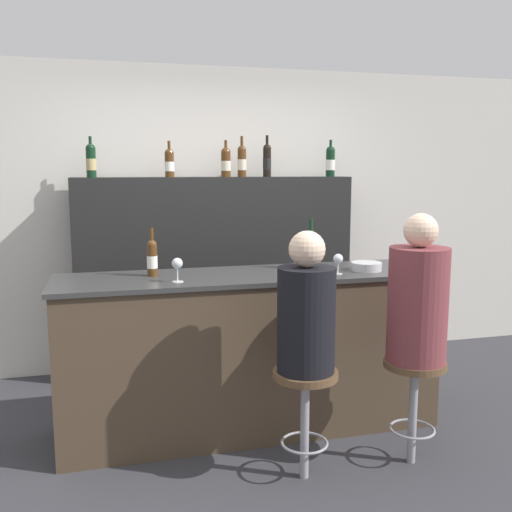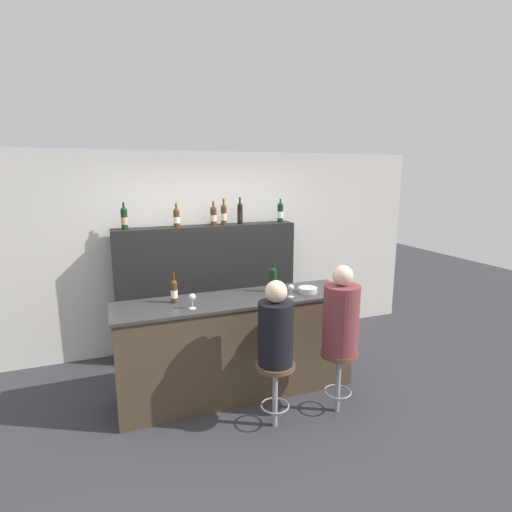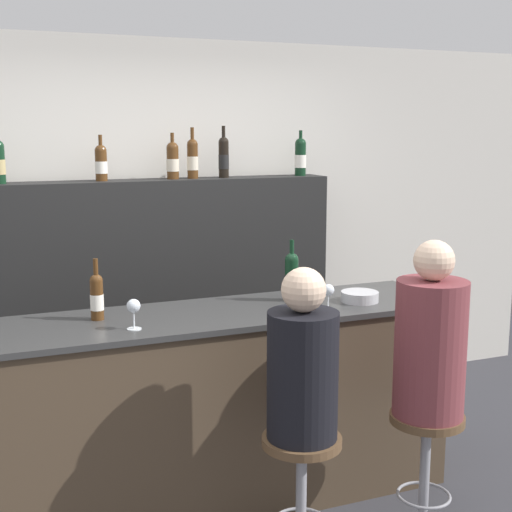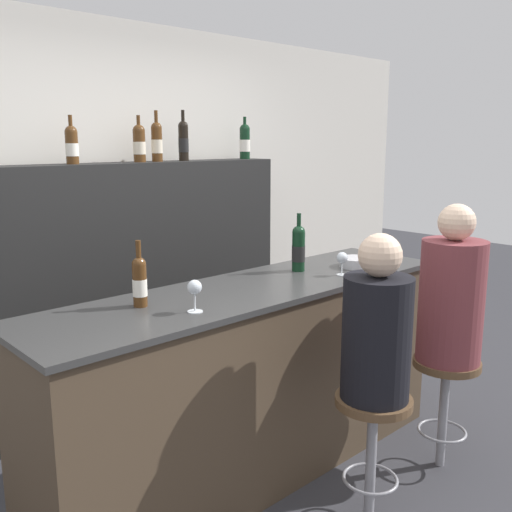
{
  "view_description": "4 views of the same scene",
  "coord_description": "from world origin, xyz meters",
  "px_view_note": "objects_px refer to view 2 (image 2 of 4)",
  "views": [
    {
      "loc": [
        -0.89,
        -3.23,
        1.73
      ],
      "look_at": [
        0.02,
        0.23,
        1.18
      ],
      "focal_mm": 40.0,
      "sensor_mm": 36.0,
      "label": 1
    },
    {
      "loc": [
        -1.22,
        -3.44,
        2.32
      ],
      "look_at": [
        0.19,
        0.24,
        1.5
      ],
      "focal_mm": 28.0,
      "sensor_mm": 36.0,
      "label": 2
    },
    {
      "loc": [
        -1.19,
        -3.09,
        2.0
      ],
      "look_at": [
        0.22,
        0.36,
        1.33
      ],
      "focal_mm": 50.0,
      "sensor_mm": 36.0,
      "label": 3
    },
    {
      "loc": [
        -1.96,
        -1.82,
        1.81
      ],
      "look_at": [
        -0.05,
        0.22,
        1.24
      ],
      "focal_mm": 40.0,
      "sensor_mm": 36.0,
      "label": 4
    }
  ],
  "objects_px": {
    "wine_bottle_counter_1": "(273,279)",
    "wine_bottle_backbar_5": "(280,212)",
    "bar_stool_right": "(339,365)",
    "wine_bottle_backbar_0": "(124,218)",
    "bar_stool_left": "(275,377)",
    "guest_seated_left": "(276,329)",
    "guest_seated_right": "(341,316)",
    "wine_glass_1": "(291,288)",
    "metal_bowl": "(308,290)",
    "wine_bottle_backbar_1": "(177,217)",
    "wine_glass_0": "(192,298)",
    "wine_bottle_backbar_4": "(240,213)",
    "wine_bottle_counter_0": "(174,291)",
    "wine_bottle_backbar_3": "(224,214)",
    "wine_bottle_backbar_2": "(213,216)"
  },
  "relations": [
    {
      "from": "wine_glass_0",
      "to": "bar_stool_left",
      "type": "height_order",
      "value": "wine_glass_0"
    },
    {
      "from": "wine_glass_1",
      "to": "bar_stool_right",
      "type": "height_order",
      "value": "wine_glass_1"
    },
    {
      "from": "wine_bottle_backbar_4",
      "to": "bar_stool_left",
      "type": "xyz_separation_m",
      "value": [
        -0.31,
        -1.89,
        -1.32
      ]
    },
    {
      "from": "wine_bottle_counter_0",
      "to": "guest_seated_left",
      "type": "height_order",
      "value": "guest_seated_left"
    },
    {
      "from": "wine_bottle_backbar_2",
      "to": "wine_bottle_backbar_3",
      "type": "xyz_separation_m",
      "value": [
        0.14,
        -0.0,
        0.01
      ]
    },
    {
      "from": "wine_bottle_backbar_4",
      "to": "guest_seated_right",
      "type": "bearing_deg",
      "value": -79.13
    },
    {
      "from": "bar_stool_right",
      "to": "wine_bottle_backbar_0",
      "type": "bearing_deg",
      "value": 133.68
    },
    {
      "from": "guest_seated_left",
      "to": "guest_seated_right",
      "type": "relative_size",
      "value": 0.91
    },
    {
      "from": "wine_bottle_counter_1",
      "to": "wine_bottle_backbar_5",
      "type": "height_order",
      "value": "wine_bottle_backbar_5"
    },
    {
      "from": "wine_bottle_backbar_0",
      "to": "wine_bottle_backbar_5",
      "type": "distance_m",
      "value": 2.02
    },
    {
      "from": "wine_bottle_counter_1",
      "to": "wine_bottle_backbar_5",
      "type": "xyz_separation_m",
      "value": [
        0.58,
        1.12,
        0.6
      ]
    },
    {
      "from": "guest_seated_right",
      "to": "wine_bottle_backbar_0",
      "type": "bearing_deg",
      "value": 133.68
    },
    {
      "from": "wine_bottle_counter_0",
      "to": "bar_stool_left",
      "type": "relative_size",
      "value": 0.49
    },
    {
      "from": "wine_bottle_counter_1",
      "to": "wine_bottle_backbar_1",
      "type": "bearing_deg",
      "value": 126.31
    },
    {
      "from": "wine_glass_0",
      "to": "wine_bottle_backbar_5",
      "type": "bearing_deg",
      "value": 41.83
    },
    {
      "from": "metal_bowl",
      "to": "guest_seated_right",
      "type": "height_order",
      "value": "guest_seated_right"
    },
    {
      "from": "wine_glass_1",
      "to": "guest_seated_right",
      "type": "height_order",
      "value": "guest_seated_right"
    },
    {
      "from": "wine_bottle_backbar_4",
      "to": "bar_stool_right",
      "type": "bearing_deg",
      "value": -79.13
    },
    {
      "from": "wine_glass_0",
      "to": "guest_seated_right",
      "type": "relative_size",
      "value": 0.17
    },
    {
      "from": "wine_bottle_backbar_0",
      "to": "bar_stool_left",
      "type": "height_order",
      "value": "wine_bottle_backbar_0"
    },
    {
      "from": "wine_glass_0",
      "to": "guest_seated_left",
      "type": "xyz_separation_m",
      "value": [
        0.63,
        -0.53,
        -0.2
      ]
    },
    {
      "from": "wine_bottle_backbar_2",
      "to": "wine_bottle_backbar_4",
      "type": "height_order",
      "value": "wine_bottle_backbar_4"
    },
    {
      "from": "wine_bottle_counter_0",
      "to": "wine_bottle_backbar_4",
      "type": "bearing_deg",
      "value": 46.2
    },
    {
      "from": "wine_bottle_backbar_5",
      "to": "guest_seated_left",
      "type": "bearing_deg",
      "value": -115.18
    },
    {
      "from": "wine_bottle_backbar_5",
      "to": "bar_stool_right",
      "type": "xyz_separation_m",
      "value": [
        -0.21,
        -1.89,
        -1.31
      ]
    },
    {
      "from": "wine_bottle_counter_0",
      "to": "wine_glass_0",
      "type": "height_order",
      "value": "wine_bottle_counter_0"
    },
    {
      "from": "wine_bottle_backbar_5",
      "to": "guest_seated_left",
      "type": "height_order",
      "value": "wine_bottle_backbar_5"
    },
    {
      "from": "wine_bottle_backbar_0",
      "to": "wine_bottle_backbar_2",
      "type": "height_order",
      "value": "wine_bottle_backbar_0"
    },
    {
      "from": "wine_bottle_backbar_1",
      "to": "wine_glass_0",
      "type": "distance_m",
      "value": 1.5
    },
    {
      "from": "wine_bottle_backbar_0",
      "to": "bar_stool_left",
      "type": "bearing_deg",
      "value": -59.11
    },
    {
      "from": "wine_bottle_counter_1",
      "to": "metal_bowl",
      "type": "distance_m",
      "value": 0.39
    },
    {
      "from": "wine_bottle_backbar_1",
      "to": "wine_bottle_backbar_4",
      "type": "relative_size",
      "value": 0.84
    },
    {
      "from": "wine_bottle_backbar_3",
      "to": "wine_bottle_backbar_5",
      "type": "height_order",
      "value": "wine_bottle_backbar_3"
    },
    {
      "from": "wine_glass_0",
      "to": "wine_bottle_backbar_0",
      "type": "bearing_deg",
      "value": 110.24
    },
    {
      "from": "wine_bottle_counter_1",
      "to": "bar_stool_right",
      "type": "bearing_deg",
      "value": -64.44
    },
    {
      "from": "wine_bottle_counter_0",
      "to": "bar_stool_right",
      "type": "height_order",
      "value": "wine_bottle_counter_0"
    },
    {
      "from": "wine_bottle_backbar_5",
      "to": "wine_bottle_backbar_0",
      "type": "bearing_deg",
      "value": -180.0
    },
    {
      "from": "wine_glass_0",
      "to": "guest_seated_left",
      "type": "relative_size",
      "value": 0.19
    },
    {
      "from": "wine_bottle_backbar_3",
      "to": "guest_seated_right",
      "type": "bearing_deg",
      "value": -72.85
    },
    {
      "from": "wine_bottle_backbar_1",
      "to": "wine_glass_0",
      "type": "bearing_deg",
      "value": -94.77
    },
    {
      "from": "wine_bottle_backbar_5",
      "to": "bar_stool_left",
      "type": "height_order",
      "value": "wine_bottle_backbar_5"
    },
    {
      "from": "wine_bottle_backbar_1",
      "to": "wine_glass_1",
      "type": "relative_size",
      "value": 2.2
    },
    {
      "from": "wine_bottle_counter_1",
      "to": "guest_seated_right",
      "type": "bearing_deg",
      "value": -64.44
    },
    {
      "from": "wine_glass_1",
      "to": "metal_bowl",
      "type": "xyz_separation_m",
      "value": [
        0.24,
        0.08,
        -0.07
      ]
    },
    {
      "from": "wine_glass_0",
      "to": "bar_stool_left",
      "type": "bearing_deg",
      "value": -40.14
    },
    {
      "from": "wine_bottle_backbar_3",
      "to": "wine_glass_1",
      "type": "distance_m",
      "value": 1.54
    },
    {
      "from": "wine_bottle_counter_1",
      "to": "metal_bowl",
      "type": "bearing_deg",
      "value": -26.25
    },
    {
      "from": "wine_glass_1",
      "to": "guest_seated_right",
      "type": "xyz_separation_m",
      "value": [
        0.27,
        -0.53,
        -0.15
      ]
    },
    {
      "from": "wine_bottle_backbar_1",
      "to": "bar_stool_left",
      "type": "height_order",
      "value": "wine_bottle_backbar_1"
    },
    {
      "from": "wine_bottle_backbar_1",
      "to": "wine_bottle_backbar_5",
      "type": "distance_m",
      "value": 1.41
    }
  ]
}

